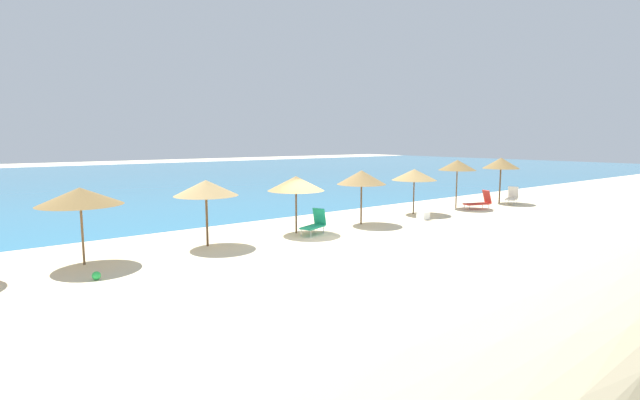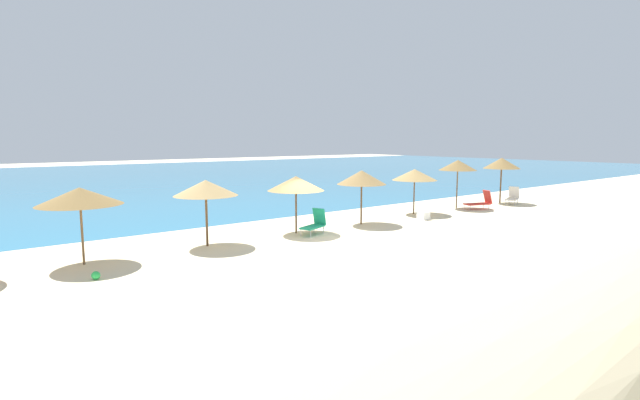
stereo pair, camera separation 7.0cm
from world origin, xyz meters
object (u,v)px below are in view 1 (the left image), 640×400
(beach_umbrella_6, at_px, (414,175))
(lounge_chair_0, at_px, (512,197))
(beach_umbrella_2, at_px, (80,196))
(beach_umbrella_7, at_px, (457,165))
(beach_umbrella_8, at_px, (501,163))
(cooler_box, at_px, (423,215))
(beach_ball, at_px, (96,276))
(beach_umbrella_4, at_px, (296,183))
(beach_umbrella_3, at_px, (206,188))
(lounge_chair_2, at_px, (480,202))
(beach_umbrella_5, at_px, (361,177))
(lounge_chair_1, at_px, (315,223))

(beach_umbrella_6, bearing_deg, lounge_chair_0, -8.45)
(lounge_chair_0, bearing_deg, beach_umbrella_2, 67.92)
(beach_umbrella_7, relative_size, beach_umbrella_8, 0.99)
(cooler_box, bearing_deg, beach_ball, -176.54)
(beach_umbrella_6, bearing_deg, beach_umbrella_2, -178.63)
(beach_umbrella_7, height_order, cooler_box, beach_umbrella_7)
(beach_umbrella_4, height_order, beach_umbrella_6, beach_umbrella_4)
(beach_umbrella_4, height_order, lounge_chair_0, beach_umbrella_4)
(beach_umbrella_6, bearing_deg, beach_ball, -171.65)
(beach_umbrella_6, bearing_deg, beach_umbrella_3, -178.28)
(beach_umbrella_2, distance_m, lounge_chair_0, 25.22)
(beach_umbrella_6, bearing_deg, beach_umbrella_4, -177.05)
(lounge_chair_2, xyz_separation_m, cooler_box, (-5.57, -0.32, -0.23))
(beach_umbrella_3, bearing_deg, lounge_chair_0, -2.31)
(beach_ball, height_order, cooler_box, cooler_box)
(beach_umbrella_2, bearing_deg, beach_umbrella_4, -0.15)
(beach_umbrella_3, height_order, lounge_chair_2, beach_umbrella_3)
(beach_umbrella_3, bearing_deg, beach_umbrella_2, -179.61)
(beach_umbrella_2, relative_size, beach_ball, 10.55)
(beach_umbrella_6, xyz_separation_m, lounge_chair_2, (4.56, -1.22, -1.76))
(beach_umbrella_7, relative_size, lounge_chair_2, 1.66)
(beach_umbrella_2, bearing_deg, beach_umbrella_5, -0.68)
(beach_umbrella_3, height_order, beach_umbrella_4, beach_umbrella_3)
(lounge_chair_1, height_order, lounge_chair_2, lounge_chair_2)
(beach_umbrella_5, height_order, beach_umbrella_6, beach_umbrella_5)
(beach_umbrella_8, bearing_deg, beach_umbrella_2, 179.86)
(beach_umbrella_2, height_order, beach_umbrella_4, beach_umbrella_2)
(lounge_chair_1, relative_size, lounge_chair_2, 0.82)
(beach_umbrella_7, xyz_separation_m, beach_ball, (-20.85, -2.40, -2.48))
(lounge_chair_1, bearing_deg, beach_umbrella_7, -105.38)
(beach_umbrella_3, height_order, lounge_chair_1, beach_umbrella_3)
(beach_umbrella_2, distance_m, beach_umbrella_7, 20.74)
(beach_umbrella_7, relative_size, lounge_chair_1, 2.04)
(lounge_chair_1, distance_m, cooler_box, 6.83)
(cooler_box, bearing_deg, lounge_chair_0, 2.03)
(beach_umbrella_6, bearing_deg, lounge_chair_1, -171.82)
(beach_umbrella_5, relative_size, cooler_box, 4.63)
(beach_umbrella_8, distance_m, lounge_chair_1, 15.90)
(lounge_chair_2, bearing_deg, beach_umbrella_7, 56.07)
(beach_umbrella_4, xyz_separation_m, beach_umbrella_5, (3.82, -0.13, 0.08))
(beach_umbrella_6, relative_size, lounge_chair_0, 1.63)
(beach_umbrella_3, distance_m, beach_umbrella_4, 4.22)
(beach_umbrella_8, height_order, lounge_chair_1, beach_umbrella_8)
(beach_umbrella_2, distance_m, beach_ball, 3.02)
(beach_umbrella_6, xyz_separation_m, beach_umbrella_8, (7.92, -0.47, 0.41))
(beach_umbrella_4, bearing_deg, beach_ball, -166.63)
(beach_umbrella_8, distance_m, beach_ball, 25.22)
(lounge_chair_0, bearing_deg, beach_umbrella_8, -2.99)
(beach_umbrella_7, bearing_deg, beach_umbrella_5, -176.96)
(beach_umbrella_5, relative_size, beach_ball, 10.39)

